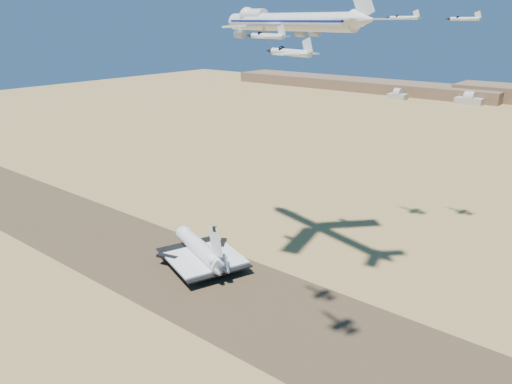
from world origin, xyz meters
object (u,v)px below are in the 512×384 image
Objects in this scene: chase_jet_a at (267,36)px; chase_jet_d at (464,19)px; crew_a at (193,272)px; chase_jet_b at (290,52)px; chase_jet_c at (403,18)px; crew_b at (197,273)px; crew_c at (208,274)px; shuttle at (200,250)px; carrier_747 at (282,22)px.

chase_jet_d is (12.47, 111.83, 4.19)m from chase_jet_a.
chase_jet_d is at bearing -42.89° from crew_a.
chase_jet_b is 110.76m from chase_jet_c.
crew_b is 105.17m from chase_jet_b.
crew_a reaches higher than crew_c.
chase_jet_b is 122.80m from chase_jet_d.
crew_c is (10.02, -5.72, -4.95)m from shuttle.
crew_a is 2.12m from crew_b.
chase_jet_c is at bearing 79.09° from carrier_747.
crew_b is (6.21, -8.22, -4.85)m from shuttle.
crew_a is 106.39m from chase_jet_b.
shuttle is 25.94× the size of crew_a.
chase_jet_b is at bearing -37.60° from carrier_747.
shuttle reaches higher than crew_c.
chase_jet_d reaches higher than chase_jet_b.
chase_jet_b is 1.04× the size of chase_jet_c.
chase_jet_c is 1.05× the size of chase_jet_d.
carrier_747 is at bearing 75.51° from shuttle.
carrier_747 reaches higher than chase_jet_a.
chase_jet_d is at bearing 92.47° from chase_jet_a.
crew_c is at bearing -90.18° from carrier_747.
chase_jet_c reaches higher than crew_c.
shuttle is 2.75× the size of chase_jet_b.
carrier_747 is at bearing -107.49° from chase_jet_c.
chase_jet_a is 18.51m from chase_jet_b.
shuttle is at bearing -3.28° from crew_c.
chase_jet_a reaches higher than shuttle.
carrier_747 is 43.28× the size of crew_b.
crew_c is at bearing 170.75° from chase_jet_b.
chase_jet_a is at bearing -77.68° from chase_jet_c.
shuttle is at bearing 13.94° from crew_a.
shuttle is 107.18m from chase_jet_b.
chase_jet_b reaches higher than crew_a.
crew_c is (-8.80, -32.68, -90.49)m from carrier_747.
chase_jet_b is 1.09× the size of chase_jet_d.
carrier_747 is 96.62m from crew_c.
crew_b is at bearing 171.82° from chase_jet_a.
shuttle is 3.12× the size of chase_jet_a.
crew_c is 0.11× the size of chase_jet_d.
chase_jet_d is at bearing -91.92° from crew_c.
carrier_747 is 5.46× the size of chase_jet_a.
chase_jet_d reaches higher than crew_c.
chase_jet_a reaches higher than chase_jet_b.
carrier_747 is 4.80× the size of chase_jet_b.
shuttle is at bearing 165.38° from chase_jet_a.
chase_jet_a reaches higher than crew_b.
chase_jet_b is at bearing -179.58° from crew_c.
shuttle is 10.39m from crew_a.
crew_a is 99.27m from chase_jet_a.
crew_c is 103.81m from chase_jet_b.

